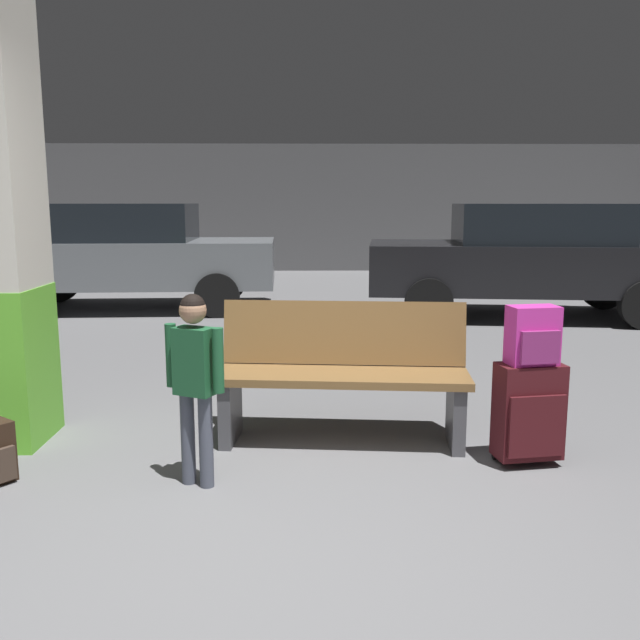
% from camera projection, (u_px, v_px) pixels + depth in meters
% --- Properties ---
extents(ground_plane, '(18.00, 18.00, 0.10)m').
position_uv_depth(ground_plane, '(295.00, 363.00, 6.79)').
color(ground_plane, slate).
extents(garage_back_wall, '(18.00, 0.12, 2.80)m').
position_uv_depth(garage_back_wall, '(302.00, 208.00, 15.27)').
color(garage_back_wall, '#565658').
rests_on(garage_back_wall, ground_plane).
extents(bench, '(1.64, 0.67, 0.89)m').
position_uv_depth(bench, '(342.00, 373.00, 4.39)').
color(bench, brown).
rests_on(bench, ground_plane).
extents(suitcase, '(0.41, 0.28, 0.60)m').
position_uv_depth(suitcase, '(529.00, 412.00, 3.99)').
color(suitcase, '#471419').
rests_on(suitcase, ground_plane).
extents(backpack_bright, '(0.30, 0.23, 0.34)m').
position_uv_depth(backpack_bright, '(533.00, 336.00, 3.91)').
color(backpack_bright, '#D833A5').
rests_on(backpack_bright, suitcase).
extents(child, '(0.33, 0.26, 1.06)m').
position_uv_depth(child, '(195.00, 369.00, 3.63)').
color(child, '#4C5160').
rests_on(child, ground_plane).
extents(parked_car_far, '(4.16, 1.92, 1.51)m').
position_uv_depth(parked_car_far, '(128.00, 253.00, 9.78)').
color(parked_car_far, slate).
rests_on(parked_car_far, ground_plane).
extents(parked_car_near, '(4.26, 2.14, 1.51)m').
position_uv_depth(parked_car_near, '(527.00, 257.00, 9.10)').
color(parked_car_near, black).
rests_on(parked_car_near, ground_plane).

